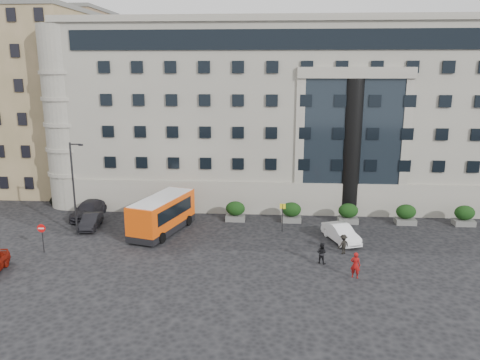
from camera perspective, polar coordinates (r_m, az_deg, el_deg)
The scene contains 23 objects.
ground at distance 36.80m, azimuth -3.36°, elevation -8.72°, with size 120.00×120.00×0.00m, color black.
civic_building at distance 56.04m, azimuth 5.47°, elevation 8.40°, with size 44.00×24.00×18.00m, color gray.
entrance_column at distance 45.37m, azimuth 13.42°, elevation 3.73°, with size 1.80×1.80×13.00m, color black.
apartment_near at distance 60.94m, azimuth -24.29°, elevation 8.64°, with size 14.00×14.00×20.00m, color olive.
apartment_far at distance 78.40m, azimuth -20.19°, elevation 10.55°, with size 13.00×13.00×22.00m, color #805F4B.
hedge_a at distance 44.37m, azimuth -7.29°, elevation -3.63°, with size 1.80×1.26×1.84m.
hedge_b at distance 43.69m, azimuth -0.56°, elevation -3.79°, with size 1.80×1.26×1.84m.
hedge_c at distance 43.62m, azimuth 6.28°, elevation -3.90°, with size 1.80×1.26×1.84m.
hedge_d at distance 44.18m, azimuth 13.05°, elevation -3.95°, with size 1.80×1.26×1.84m.
hedge_e at distance 45.32m, azimuth 19.56°, elevation -3.95°, with size 1.80×1.26×1.84m.
hedge_f at distance 47.02m, azimuth 25.68°, elevation -3.90°, with size 1.80×1.26×1.84m.
street_lamp at distance 41.36m, azimuth -19.57°, elevation -0.63°, with size 1.16×0.18×8.00m.
bus_stop_sign at distance 40.68m, azimuth 5.20°, elevation -3.98°, with size 0.50×0.08×2.52m.
no_entry_sign at distance 39.04m, azimuth -23.00°, elevation -5.91°, with size 0.64×0.16×2.32m.
minibus at distance 40.96m, azimuth -9.46°, elevation -4.00°, with size 4.68×7.92×3.13m.
red_truck at distance 56.23m, azimuth -19.27°, elevation -0.26°, with size 2.47×4.78×2.50m.
parked_car_b at distance 43.84m, azimuth -17.71°, elevation -4.78°, with size 1.35×3.88×1.28m, color black.
parked_car_c at distance 46.98m, azimuth -17.96°, elevation -3.44°, with size 2.12×5.21×1.51m, color black.
parked_car_d at distance 53.11m, azimuth -20.11°, elevation -1.78°, with size 2.23×4.84×1.34m, color black.
white_taxi at distance 39.48m, azimuth 12.21°, elevation -6.34°, with size 1.51×4.34×1.43m, color white.
pedestrian_a at distance 33.07m, azimuth 13.89°, elevation -10.03°, with size 0.67×0.44×1.84m, color maroon.
pedestrian_b at distance 34.96m, azimuth 9.90°, elevation -8.76°, with size 0.76×0.59×1.57m, color black.
pedestrian_c at distance 36.97m, azimuth 12.49°, elevation -7.65°, with size 0.99×0.57×1.54m, color black.
Camera 1 is at (4.34, -33.81, 13.88)m, focal length 35.00 mm.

